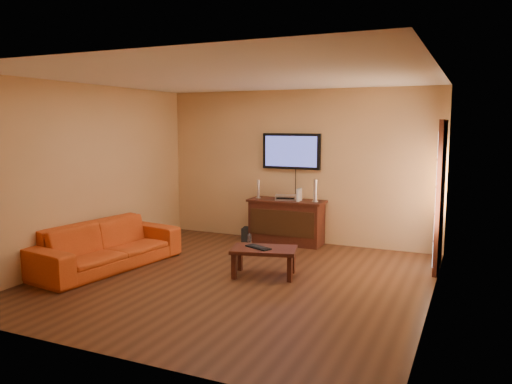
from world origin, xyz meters
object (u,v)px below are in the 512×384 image
Objects in this scene: subwoofer at (249,234)px; speaker_right at (315,192)px; game_console at (299,195)px; bottle at (249,239)px; av_receiver at (286,197)px; television at (291,151)px; sofa at (107,238)px; media_console at (286,222)px; keyboard at (258,247)px; coffee_table at (264,252)px; speaker_left at (258,190)px.

speaker_right is at bearing -6.31° from subwoofer.
game_console is 1.05× the size of bottle.
av_receiver is 1.74× the size of bottle.
television is at bearing 14.47° from subwoofer.
sofa is at bearing -124.85° from television.
speaker_right is (0.52, -0.01, 0.56)m from media_console.
subwoofer is at bearing 118.18° from keyboard.
speaker_right is at bearing 18.89° from bottle.
coffee_table is 0.11m from keyboard.
coffee_table is 4.53× the size of game_console.
bottle is (-0.55, -0.59, -1.53)m from television.
coffee_table is 2.38× the size of keyboard.
sofa is at bearing -134.12° from speaker_right.
coffee_table is 1.98m from game_console.
game_console is (-0.15, 1.90, 0.55)m from coffee_table.
sofa is at bearing -122.24° from bottle.
coffee_table is 2.23m from speaker_left.
media_console is 3.51× the size of speaker_right.
media_console is 1.99m from keyboard.
speaker_right is at bearing 86.21° from coffee_table.
game_console is at bearing 23.40° from bottle.
keyboard is at bearing -72.87° from subwoofer.
sofa is 10.97× the size of bottle.
av_receiver is 0.96m from subwoofer.
keyboard is (1.00, -1.86, 0.29)m from subwoofer.
sofa is at bearing -166.71° from keyboard.
speaker_left reaches higher than media_console.
sofa reaches higher than bottle.
speaker_right is (0.52, -0.22, -0.67)m from television.
speaker_right is (0.13, 1.93, 0.62)m from coffee_table.
speaker_left is at bearing 27.58° from subwoofer.
television is 5.16× the size of bottle.
bottle is at bearing -90.90° from speaker_left.
keyboard is (0.32, -1.96, 0.02)m from media_console.
speaker_left reaches higher than coffee_table.
game_console is at bearing -6.39° from subwoofer.
bottle is at bearing -160.48° from av_receiver.
speaker_left is at bearing 113.80° from keyboard.
speaker_right is at bearing -0.60° from media_console.
av_receiver is (-0.03, -0.19, -0.80)m from television.
television is 4.34× the size of subwoofer.
coffee_table is 2.34m from sofa.
media_console is 1.97m from coffee_table.
subwoofer is at bearing -173.54° from game_console.
game_console reaches higher than coffee_table.
media_console is 0.55m from game_console.
sofa is (-1.88, -2.70, -1.18)m from television.
bottle is at bearing -161.11° from speaker_right.
av_receiver reaches higher than media_console.
speaker_right is (1.07, -0.00, 0.03)m from speaker_left.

